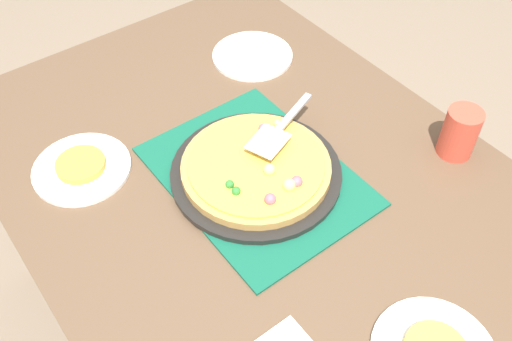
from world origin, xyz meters
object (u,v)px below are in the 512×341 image
at_px(served_slice_right, 81,164).
at_px(cup_near, 460,133).
at_px(pizza, 257,167).
at_px(plate_far_right, 82,168).
at_px(pizza_pan, 256,173).
at_px(plate_side, 252,56).
at_px(pizza_server, 279,129).

distance_m(served_slice_right, cup_near, 0.85).
bearing_deg(cup_near, served_slice_right, 56.79).
height_order(pizza, plate_far_right, pizza).
bearing_deg(plate_far_right, pizza_pan, -130.08).
distance_m(pizza, plate_side, 0.44).
distance_m(plate_far_right, cup_near, 0.85).
relative_size(served_slice_right, cup_near, 0.92).
distance_m(pizza, cup_near, 0.46).
xyz_separation_m(cup_near, pizza_server, (0.25, 0.32, 0.01)).
relative_size(pizza, served_slice_right, 3.00).
bearing_deg(plate_side, cup_near, -164.84).
xyz_separation_m(served_slice_right, pizza_server, (-0.22, -0.39, 0.05)).
relative_size(plate_side, cup_near, 1.83).
relative_size(pizza, cup_near, 2.75).
bearing_deg(plate_far_right, plate_side, -79.47).
height_order(plate_far_right, cup_near, cup_near).
bearing_deg(pizza, pizza_server, -68.41).
height_order(pizza_pan, pizza, pizza).
bearing_deg(cup_near, pizza_pan, 62.59).
distance_m(pizza_pan, served_slice_right, 0.39).
distance_m(pizza, plate_far_right, 0.39).
bearing_deg(served_slice_right, plate_far_right, 0.00).
distance_m(pizza_pan, plate_far_right, 0.39).
bearing_deg(pizza_pan, pizza, -170.64).
relative_size(pizza_pan, pizza_server, 1.65).
xyz_separation_m(plate_side, served_slice_right, (-0.10, 0.56, 0.01)).
relative_size(pizza_pan, pizza, 1.15).
bearing_deg(pizza, plate_side, -35.72).
bearing_deg(plate_far_right, cup_near, -123.21).
relative_size(plate_far_right, cup_near, 1.83).
height_order(pizza_pan, served_slice_right, served_slice_right).
xyz_separation_m(plate_side, cup_near, (-0.57, -0.15, 0.06)).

